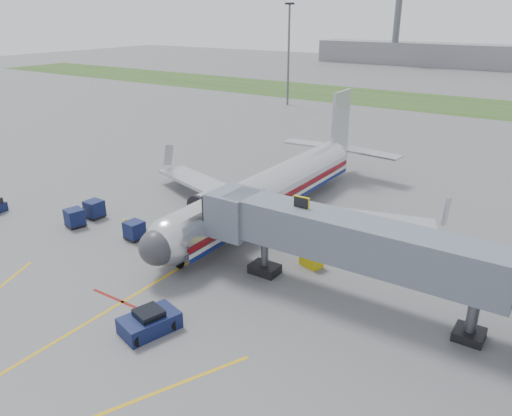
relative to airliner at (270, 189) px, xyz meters
The scene contains 15 objects.
ground 15.48m from the airliner, 90.01° to the right, with size 400.00×400.00×0.00m, color #565659.
grass_strip 74.80m from the airliner, 90.00° to the left, with size 300.00×25.00×0.01m, color #2D4C1E.
apron_markings 22.80m from the airliner, 90.01° to the right, with size 21.52×50.00×0.01m.
airliner is the anchor object (origin of this frame).
jet_bridge 16.54m from the airliner, 38.56° to the right, with size 25.30×4.00×6.90m.
light_mast_left 62.96m from the airliner, 118.72° to the left, with size 2.00×0.44×20.40m.
distant_terminal 155.08m from the airliner, 93.70° to the left, with size 120.00×14.00×8.00m, color slate.
control_tower 155.70m from the airliner, 104.96° to the left, with size 4.00×4.00×30.00m.
pushback_tug 21.04m from the airliner, 79.00° to the right, with size 3.08×4.04×1.49m.
baggage_cart_a 13.51m from the airliner, 121.16° to the right, with size 1.66×1.66×1.64m.
baggage_cart_b 17.25m from the airliner, 143.87° to the right, with size 1.68×1.68×1.72m.
baggage_cart_c 18.64m from the airliner, 137.28° to the right, with size 1.92×1.92×1.70m.
belt_loader 3.34m from the airliner, 162.27° to the left, with size 1.86×4.89×2.35m.
ground_power_cart 11.31m from the airliner, 40.60° to the right, with size 1.93×1.57×1.34m.
ramp_worker 14.12m from the airliner, 124.44° to the right, with size 0.62×0.41×1.70m, color #B8D919.
Camera 1 is at (24.31, -23.67, 18.88)m, focal length 35.00 mm.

